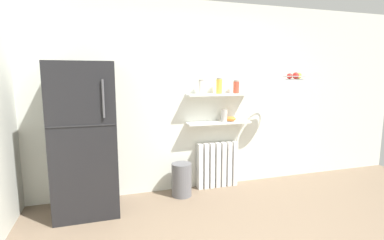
% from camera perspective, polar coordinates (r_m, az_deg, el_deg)
% --- Properties ---
extents(back_wall, '(7.04, 0.10, 2.60)m').
position_cam_1_polar(back_wall, '(4.06, 0.26, 4.51)').
color(back_wall, silver).
rests_on(back_wall, ground_plane).
extents(refrigerator, '(0.70, 0.69, 1.75)m').
position_cam_1_polar(refrigerator, '(3.57, -20.45, -3.52)').
color(refrigerator, black).
rests_on(refrigerator, ground_plane).
extents(radiator, '(0.60, 0.12, 0.65)m').
position_cam_1_polar(radiator, '(4.24, 5.01, -8.80)').
color(radiator, white).
rests_on(radiator, ground_plane).
extents(wall_shelf_lower, '(0.92, 0.22, 0.02)m').
position_cam_1_polar(wall_shelf_lower, '(4.06, 5.29, -0.52)').
color(wall_shelf_lower, white).
extents(wall_shelf_upper, '(0.92, 0.22, 0.02)m').
position_cam_1_polar(wall_shelf_upper, '(4.02, 5.37, 5.02)').
color(wall_shelf_upper, white).
extents(storage_jar_0, '(0.08, 0.08, 0.20)m').
position_cam_1_polar(storage_jar_0, '(3.92, 1.87, 6.57)').
color(storage_jar_0, silver).
rests_on(storage_jar_0, wall_shelf_upper).
extents(storage_jar_1, '(0.08, 0.08, 0.22)m').
position_cam_1_polar(storage_jar_1, '(4.01, 5.39, 6.74)').
color(storage_jar_1, yellow).
rests_on(storage_jar_1, wall_shelf_upper).
extents(storage_jar_2, '(0.08, 0.08, 0.19)m').
position_cam_1_polar(storage_jar_2, '(4.12, 8.74, 6.50)').
color(storage_jar_2, '#C64C38').
rests_on(storage_jar_2, wall_shelf_upper).
extents(vase, '(0.09, 0.09, 0.17)m').
position_cam_1_polar(vase, '(4.08, 6.37, 0.89)').
color(vase, '#B2ADA8').
rests_on(vase, wall_shelf_lower).
extents(shelf_bowl, '(0.15, 0.15, 0.07)m').
position_cam_1_polar(shelf_bowl, '(4.13, 7.66, 0.24)').
color(shelf_bowl, orange).
rests_on(shelf_bowl, wall_shelf_lower).
extents(trash_bin, '(0.27, 0.27, 0.45)m').
position_cam_1_polar(trash_bin, '(3.94, -2.07, -11.69)').
color(trash_bin, slate).
rests_on(trash_bin, ground_plane).
extents(hanging_fruit_basket, '(0.30, 0.30, 0.10)m').
position_cam_1_polar(hanging_fruit_basket, '(4.18, 19.68, 8.09)').
color(hanging_fruit_basket, '#B2B2B7').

